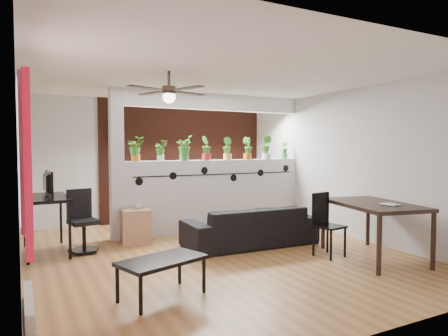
% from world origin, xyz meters
% --- Properties ---
extents(room_shell, '(6.30, 7.10, 2.90)m').
position_xyz_m(room_shell, '(0.00, 0.00, 1.30)').
color(room_shell, brown).
rests_on(room_shell, ground).
extents(partition_wall, '(3.60, 0.18, 1.35)m').
position_xyz_m(partition_wall, '(0.80, 1.50, 0.68)').
color(partition_wall, '#BCBCC1').
rests_on(partition_wall, ground).
extents(ceiling_header, '(3.60, 0.18, 0.30)m').
position_xyz_m(ceiling_header, '(0.80, 1.50, 2.45)').
color(ceiling_header, silver).
rests_on(ceiling_header, room_shell).
extents(pier_column, '(0.22, 0.20, 2.60)m').
position_xyz_m(pier_column, '(-1.11, 1.50, 1.30)').
color(pier_column, '#BCBCC1').
rests_on(pier_column, ground).
extents(brick_panel, '(3.90, 0.05, 2.60)m').
position_xyz_m(brick_panel, '(0.80, 2.97, 1.30)').
color(brick_panel, '#97402C').
rests_on(brick_panel, ground).
extents(vine_decal, '(3.31, 0.01, 0.30)m').
position_xyz_m(vine_decal, '(0.80, 1.40, 1.08)').
color(vine_decal, black).
rests_on(vine_decal, partition_wall).
extents(window_assembly, '(0.09, 1.30, 1.55)m').
position_xyz_m(window_assembly, '(-2.56, -1.20, 1.51)').
color(window_assembly, white).
rests_on(window_assembly, room_shell).
extents(baseboard_heater, '(0.08, 1.00, 0.18)m').
position_xyz_m(baseboard_heater, '(-2.54, -1.20, 0.09)').
color(baseboard_heater, beige).
rests_on(baseboard_heater, ground).
extents(corkboard, '(0.03, 0.60, 0.45)m').
position_xyz_m(corkboard, '(-2.58, 0.95, 1.35)').
color(corkboard, '#A57F4F').
rests_on(corkboard, room_shell).
extents(framed_art, '(0.03, 0.34, 0.44)m').
position_xyz_m(framed_art, '(-2.58, 0.90, 1.85)').
color(framed_art, '#8C7259').
rests_on(framed_art, room_shell).
extents(ceiling_fan, '(1.19, 1.19, 0.43)m').
position_xyz_m(ceiling_fan, '(-0.80, -0.30, 2.31)').
color(ceiling_fan, black).
rests_on(ceiling_fan, room_shell).
extents(potted_plant_0, '(0.22, 0.18, 0.43)m').
position_xyz_m(potted_plant_0, '(-0.78, 1.50, 1.58)').
color(potted_plant_0, '#C86E17').
rests_on(potted_plant_0, partition_wall).
extents(potted_plant_1, '(0.20, 0.17, 0.37)m').
position_xyz_m(potted_plant_1, '(-0.33, 1.50, 1.55)').
color(potted_plant_1, white).
rests_on(potted_plant_1, partition_wall).
extents(potted_plant_2, '(0.30, 0.31, 0.47)m').
position_xyz_m(potted_plant_2, '(0.12, 1.50, 1.60)').
color(potted_plant_2, '#2E7F39').
rests_on(potted_plant_2, partition_wall).
extents(potted_plant_3, '(0.27, 0.30, 0.45)m').
position_xyz_m(potted_plant_3, '(0.57, 1.50, 1.59)').
color(potted_plant_3, red).
rests_on(potted_plant_3, partition_wall).
extents(potted_plant_4, '(0.24, 0.27, 0.44)m').
position_xyz_m(potted_plant_4, '(1.03, 1.50, 1.58)').
color(potted_plant_4, gold).
rests_on(potted_plant_4, partition_wall).
extents(potted_plant_5, '(0.28, 0.29, 0.45)m').
position_xyz_m(potted_plant_5, '(1.48, 1.50, 1.59)').
color(potted_plant_5, '#C35816').
rests_on(potted_plant_5, partition_wall).
extents(potted_plant_6, '(0.32, 0.33, 0.49)m').
position_xyz_m(potted_plant_6, '(1.93, 1.50, 1.61)').
color(potted_plant_6, silver).
rests_on(potted_plant_6, partition_wall).
extents(potted_plant_7, '(0.15, 0.18, 0.36)m').
position_xyz_m(potted_plant_7, '(2.38, 1.50, 1.54)').
color(potted_plant_7, '#2F813F').
rests_on(potted_plant_7, partition_wall).
extents(sofa, '(2.09, 0.89, 0.60)m').
position_xyz_m(sofa, '(0.73, 0.15, 0.30)').
color(sofa, black).
rests_on(sofa, ground).
extents(cube_shelf, '(0.50, 0.46, 0.56)m').
position_xyz_m(cube_shelf, '(-0.88, 1.16, 0.28)').
color(cube_shelf, '#A37556').
rests_on(cube_shelf, ground).
extents(cup, '(0.16, 0.16, 0.10)m').
position_xyz_m(cup, '(-0.83, 1.16, 0.61)').
color(cup, gray).
rests_on(cup, cube_shelf).
extents(computer_desk, '(0.64, 1.20, 0.86)m').
position_xyz_m(computer_desk, '(-2.25, 1.16, 0.78)').
color(computer_desk, black).
rests_on(computer_desk, ground).
extents(monitor, '(0.36, 0.09, 0.20)m').
position_xyz_m(monitor, '(-2.25, 1.31, 0.96)').
color(monitor, black).
rests_on(monitor, computer_desk).
extents(office_chair, '(0.49, 0.49, 0.94)m').
position_xyz_m(office_chair, '(-1.75, 0.96, 0.41)').
color(office_chair, black).
rests_on(office_chair, ground).
extents(dining_table, '(1.18, 1.62, 0.80)m').
position_xyz_m(dining_table, '(1.90, -1.31, 0.72)').
color(dining_table, black).
rests_on(dining_table, ground).
extents(book, '(0.17, 0.23, 0.02)m').
position_xyz_m(book, '(1.80, -1.61, 0.81)').
color(book, gray).
rests_on(book, dining_table).
extents(folding_chair, '(0.43, 0.43, 0.93)m').
position_xyz_m(folding_chair, '(1.39, -0.88, 0.55)').
color(folding_chair, black).
rests_on(folding_chair, ground).
extents(coffee_table, '(1.01, 0.76, 0.42)m').
position_xyz_m(coffee_table, '(-1.27, -1.37, 0.37)').
color(coffee_table, black).
rests_on(coffee_table, ground).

